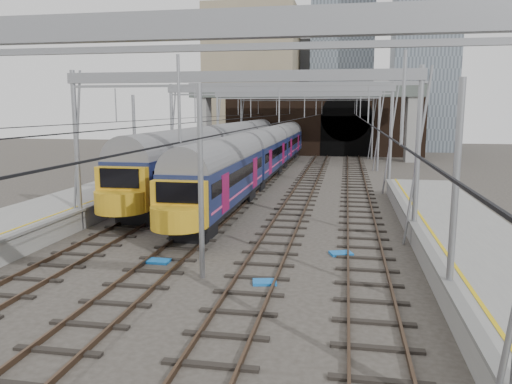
# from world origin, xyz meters

# --- Properties ---
(ground) EXTENTS (160.00, 160.00, 0.00)m
(ground) POSITION_xyz_m (0.00, 0.00, 0.00)
(ground) COLOR #38332D
(ground) RESTS_ON ground
(tracks) EXTENTS (14.40, 80.00, 0.22)m
(tracks) POSITION_xyz_m (0.00, 15.00, 0.02)
(tracks) COLOR #4C3828
(tracks) RESTS_ON ground
(overhead_line) EXTENTS (16.80, 80.00, 8.00)m
(overhead_line) POSITION_xyz_m (0.00, 21.49, 6.57)
(overhead_line) COLOR gray
(overhead_line) RESTS_ON ground
(retaining_wall) EXTENTS (28.00, 2.75, 9.00)m
(retaining_wall) POSITION_xyz_m (1.40, 51.93, 4.33)
(retaining_wall) COLOR black
(retaining_wall) RESTS_ON ground
(overbridge) EXTENTS (28.00, 3.00, 9.25)m
(overbridge) POSITION_xyz_m (0.00, 46.00, 7.27)
(overbridge) COLOR gray
(overbridge) RESTS_ON ground
(city_skyline) EXTENTS (37.50, 27.50, 60.00)m
(city_skyline) POSITION_xyz_m (2.73, 70.48, 17.09)
(city_skyline) COLOR tan
(city_skyline) RESTS_ON ground
(train_main) EXTENTS (2.57, 59.49, 4.50)m
(train_main) POSITION_xyz_m (-2.00, 34.92, 2.35)
(train_main) COLOR black
(train_main) RESTS_ON ground
(train_second) EXTENTS (2.79, 48.40, 4.80)m
(train_second) POSITION_xyz_m (-6.00, 32.25, 2.48)
(train_second) COLOR black
(train_second) RESTS_ON ground
(equip_cover_a) EXTENTS (0.94, 0.75, 0.10)m
(equip_cover_a) POSITION_xyz_m (2.36, 1.76, 0.05)
(equip_cover_a) COLOR blue
(equip_cover_a) RESTS_ON ground
(equip_cover_b) EXTENTS (0.89, 0.63, 0.10)m
(equip_cover_b) POSITION_xyz_m (-2.25, 3.44, 0.05)
(equip_cover_b) COLOR blue
(equip_cover_b) RESTS_ON ground
(equip_cover_c) EXTENTS (1.08, 0.92, 0.11)m
(equip_cover_c) POSITION_xyz_m (4.99, 5.84, 0.05)
(equip_cover_c) COLOR blue
(equip_cover_c) RESTS_ON ground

